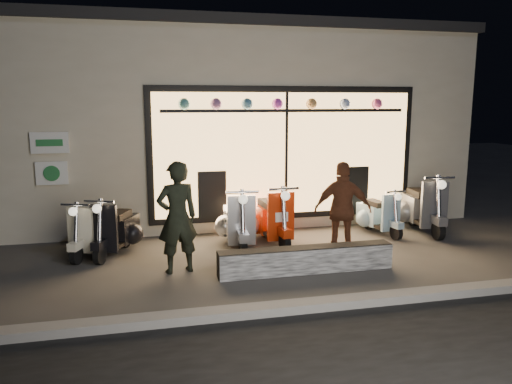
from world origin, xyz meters
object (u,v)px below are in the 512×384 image
man (177,217)px  graffiti_barrier (306,260)px  scooter_silver (238,221)px  woman (343,210)px  scooter_red (270,218)px

man → graffiti_barrier: bearing=153.6°
scooter_silver → woman: bearing=-30.7°
scooter_silver → man: bearing=-128.4°
scooter_red → man: 2.32m
graffiti_barrier → man: bearing=166.0°
graffiti_barrier → scooter_red: scooter_red is taller
scooter_silver → scooter_red: size_ratio=1.00×
scooter_silver → scooter_red: bearing=15.3°
scooter_silver → scooter_red: 0.65m
graffiti_barrier → woman: 1.21m
graffiti_barrier → scooter_red: size_ratio=1.80×
graffiti_barrier → scooter_silver: size_ratio=1.80×
graffiti_barrier → scooter_silver: (-0.72, 1.73, 0.23)m
graffiti_barrier → scooter_red: 1.86m
scooter_red → man: man is taller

